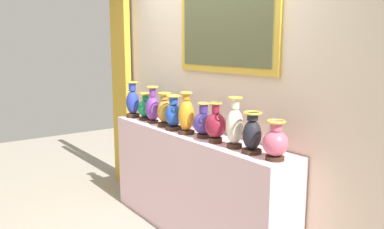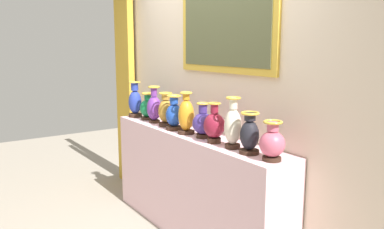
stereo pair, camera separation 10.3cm
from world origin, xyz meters
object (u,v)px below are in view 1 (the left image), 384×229
vase_amber (186,115)px  vase_ochre (165,111)px  vase_violet (153,107)px  vase_rose (275,142)px  vase_onyx (252,134)px  vase_sapphire (174,115)px  vase_indigo (203,123)px  vase_emerald (146,108)px  vase_burgundy (216,125)px  vase_cobalt (133,102)px  vase_ivory (235,126)px

vase_amber → vase_ochre: bearing=177.2°
vase_violet → vase_rose: vase_violet is taller
vase_violet → vase_onyx: (1.46, 0.00, -0.02)m
vase_violet → vase_ochre: bearing=1.2°
vase_sapphire → vase_indigo: size_ratio=1.08×
vase_rose → vase_emerald: bearing=179.3°
vase_indigo → vase_burgundy: (0.20, -0.03, 0.01)m
vase_cobalt → vase_emerald: bearing=12.9°
vase_onyx → vase_rose: bearing=1.7°
vase_emerald → vase_amber: 0.83m
vase_indigo → vase_burgundy: 0.20m
vase_burgundy → vase_rose: size_ratio=1.18×
vase_amber → vase_onyx: size_ratio=1.22×
vase_emerald → vase_ivory: size_ratio=0.73×
vase_cobalt → vase_sapphire: bearing=0.1°
vase_burgundy → vase_rose: bearing=1.9°
vase_burgundy → vase_ivory: size_ratio=0.83×
vase_onyx → vase_rose: size_ratio=1.11×
vase_cobalt → vase_burgundy: size_ratio=1.19×
vase_burgundy → vase_indigo: bearing=172.1°
vase_amber → vase_onyx: (0.83, 0.02, -0.02)m
vase_emerald → vase_violet: size_ratio=0.77×
vase_ivory → vase_sapphire: bearing=-178.8°
vase_cobalt → vase_rose: (2.09, 0.02, -0.05)m
vase_violet → vase_emerald: bearing=171.2°
vase_burgundy → vase_onyx: (0.41, 0.01, -0.00)m
vase_burgundy → vase_emerald: bearing=177.9°
vase_violet → vase_cobalt: bearing=-177.5°
vase_violet → vase_sapphire: vase_violet is taller
vase_cobalt → vase_indigo: (1.26, 0.03, -0.04)m
vase_ochre → vase_sapphire: bearing=-6.3°
vase_emerald → vase_ochre: 0.43m
vase_sapphire → vase_amber: 0.21m
vase_cobalt → vase_rose: size_ratio=1.41×
vase_emerald → vase_indigo: (1.05, -0.02, 0.01)m
vase_sapphire → vase_burgundy: 0.63m
vase_burgundy → vase_violet: bearing=179.2°
vase_cobalt → vase_burgundy: 1.46m
vase_emerald → vase_amber: vase_amber is taller
vase_burgundy → vase_onyx: 0.41m
vase_emerald → vase_rose: vase_emerald is taller
vase_indigo → vase_rose: vase_indigo is taller
vase_ivory → vase_rose: vase_ivory is taller
vase_emerald → vase_sapphire: bearing=-4.4°
vase_amber → vase_rose: (1.05, 0.02, -0.04)m
vase_ochre → vase_sapphire: (0.19, -0.02, -0.01)m
vase_rose → vase_amber: bearing=-178.8°
vase_emerald → vase_onyx: 1.66m
vase_cobalt → vase_violet: (0.41, 0.02, -0.01)m
vase_indigo → vase_ivory: 0.42m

